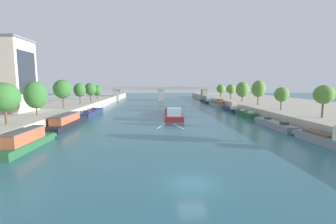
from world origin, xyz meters
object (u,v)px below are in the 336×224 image
(tree_right_midway, at_px, (282,94))
(tree_right_far, at_px, (231,89))
(moored_boat_left_end, at_px, (92,112))
(tree_left_end_of_row, at_px, (4,97))
(moored_boat_right_gap_after, at_px, (246,114))
(tree_left_second, at_px, (36,95))
(moored_boat_left_midway, at_px, (67,122))
(tree_left_by_lamp, at_px, (90,89))
(tree_right_past_mid, at_px, (242,89))
(tree_right_by_lamp, at_px, (324,95))
(barge_midriver, at_px, (173,113))
(tree_right_distant, at_px, (258,89))
(tree_left_distant, at_px, (97,90))
(tree_left_nearest, at_px, (80,90))
(bridge_far, at_px, (161,92))
(moored_boat_left_near, at_px, (27,141))
(moored_boat_right_far, at_px, (231,108))
(tree_left_far, at_px, (63,89))
(moored_boat_right_second, at_px, (207,101))
(moored_boat_right_downstream, at_px, (325,138))
(tree_right_second, at_px, (221,89))
(moored_boat_right_near, at_px, (274,124))
(moored_boat_right_end, at_px, (217,104))

(tree_right_midway, bearing_deg, tree_right_far, 88.59)
(moored_boat_left_end, relative_size, tree_left_end_of_row, 2.39)
(moored_boat_right_gap_after, xyz_separation_m, tree_right_midway, (6.14, -6.33, 5.49))
(tree_left_second, bearing_deg, moored_boat_left_midway, -2.07)
(tree_left_by_lamp, relative_size, tree_right_past_mid, 0.94)
(tree_right_by_lamp, xyz_separation_m, tree_right_far, (0.32, 53.54, -0.23))
(barge_midriver, relative_size, tree_right_distant, 3.09)
(tree_left_second, height_order, tree_left_distant, tree_left_second)
(tree_left_nearest, distance_m, bridge_far, 54.08)
(moored_boat_left_near, relative_size, tree_right_distant, 1.67)
(moored_boat_left_midway, distance_m, moored_boat_right_far, 49.06)
(moored_boat_left_near, relative_size, bridge_far, 0.17)
(moored_boat_right_far, xyz_separation_m, tree_right_distant, (6.56, -4.99, 6.35))
(moored_boat_right_gap_after, bearing_deg, tree_left_second, -165.01)
(moored_boat_left_midway, xyz_separation_m, tree_right_midway, (48.49, 6.81, 5.05))
(moored_boat_right_far, xyz_separation_m, bridge_far, (-21.13, 48.09, 3.78))
(tree_right_by_lamp, distance_m, tree_right_midway, 13.13)
(tree_left_nearest, bearing_deg, moored_boat_left_midway, -78.26)
(moored_boat_left_near, bearing_deg, tree_left_end_of_row, 137.40)
(moored_boat_left_near, distance_m, tree_right_past_mid, 69.27)
(tree_left_far, bearing_deg, tree_left_second, -89.27)
(moored_boat_right_second, height_order, tree_right_by_lamp, tree_right_by_lamp)
(tree_left_far, distance_m, tree_right_midway, 55.16)
(moored_boat_right_downstream, xyz_separation_m, tree_left_nearest, (-47.63, 42.34, 5.81))
(moored_boat_right_gap_after, bearing_deg, tree_left_by_lamp, 152.97)
(moored_boat_right_downstream, relative_size, tree_right_past_mid, 1.60)
(tree_right_far, bearing_deg, tree_left_far, -149.46)
(tree_left_second, bearing_deg, moored_boat_left_near, -68.02)
(tree_left_end_of_row, height_order, tree_right_midway, tree_left_end_of_row)
(tree_right_past_mid, bearing_deg, moored_boat_right_second, 105.80)
(tree_right_second, bearing_deg, moored_boat_right_downstream, -95.10)
(moored_boat_left_midway, bearing_deg, tree_right_second, 50.96)
(moored_boat_right_near, xyz_separation_m, tree_right_second, (7.17, 63.06, 5.76))
(tree_right_past_mid, distance_m, tree_right_second, 27.25)
(barge_midriver, height_order, tree_left_by_lamp, tree_left_by_lamp)
(moored_boat_left_midway, bearing_deg, moored_boat_left_end, 90.64)
(tree_left_second, xyz_separation_m, tree_right_midway, (54.43, 6.60, -0.35))
(tree_left_end_of_row, distance_m, tree_right_distant, 62.10)
(moored_boat_left_end, distance_m, tree_right_second, 64.64)
(moored_boat_left_midway, distance_m, moored_boat_right_downstream, 45.28)
(barge_midriver, xyz_separation_m, moored_boat_left_midway, (-22.77, -14.00, 0.22))
(tree_right_midway, distance_m, tree_right_distant, 13.28)
(moored_boat_left_end, relative_size, tree_left_second, 2.30)
(tree_left_nearest, relative_size, tree_right_by_lamp, 1.06)
(moored_boat_right_end, relative_size, tree_right_past_mid, 2.00)
(moored_boat_right_second, xyz_separation_m, tree_right_midway, (6.51, -51.26, 5.27))
(moored_boat_right_downstream, height_order, tree_left_far, tree_left_far)
(tree_right_by_lamp, height_order, tree_right_distant, tree_right_distant)
(moored_boat_left_near, height_order, tree_left_by_lamp, tree_left_by_lamp)
(tree_right_distant, bearing_deg, moored_boat_right_gap_after, -132.82)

